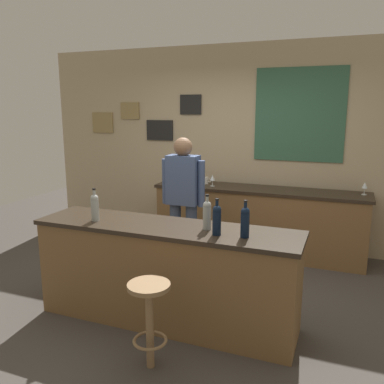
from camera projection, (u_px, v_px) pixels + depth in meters
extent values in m
plane|color=#423D38|center=(183.00, 301.00, 4.11)|extent=(10.00, 10.00, 0.00)
cube|color=tan|center=(238.00, 147.00, 5.67)|extent=(6.00, 0.06, 2.80)
cube|color=#997F4C|center=(103.00, 123.00, 6.35)|extent=(0.37, 0.02, 0.32)
cube|color=#997F4C|center=(130.00, 111.00, 6.13)|extent=(0.31, 0.02, 0.25)
cube|color=black|center=(160.00, 130.00, 6.02)|extent=(0.43, 0.02, 0.30)
cube|color=black|center=(191.00, 105.00, 5.76)|extent=(0.32, 0.02, 0.28)
cube|color=#38664C|center=(299.00, 115.00, 5.24)|extent=(1.16, 0.02, 1.21)
cube|color=brown|center=(166.00, 276.00, 3.66)|extent=(2.37, 0.57, 0.88)
cube|color=#2D2319|center=(165.00, 228.00, 3.56)|extent=(2.42, 0.60, 0.04)
cube|color=brown|center=(258.00, 223.00, 5.38)|extent=(2.74, 0.53, 0.86)
cube|color=#2D2319|center=(259.00, 190.00, 5.29)|extent=(2.80, 0.56, 0.04)
cylinder|color=#384766|center=(191.00, 241.00, 4.66)|extent=(0.13, 0.13, 0.86)
cylinder|color=#384766|center=(176.00, 239.00, 4.73)|extent=(0.13, 0.13, 0.86)
cube|color=#3F517A|center=(183.00, 180.00, 4.55)|extent=(0.36, 0.20, 0.56)
sphere|color=brown|center=(183.00, 147.00, 4.47)|extent=(0.21, 0.21, 0.21)
cylinder|color=#3F517A|center=(201.00, 184.00, 4.47)|extent=(0.08, 0.08, 0.52)
cylinder|color=#3F517A|center=(166.00, 181.00, 4.63)|extent=(0.08, 0.08, 0.52)
cylinder|color=olive|center=(150.00, 328.00, 3.01)|extent=(0.06, 0.06, 0.65)
torus|color=olive|center=(150.00, 340.00, 3.03)|extent=(0.26, 0.26, 0.02)
cylinder|color=olive|center=(149.00, 286.00, 2.94)|extent=(0.32, 0.32, 0.03)
cylinder|color=#999E99|center=(95.00, 210.00, 3.69)|extent=(0.07, 0.07, 0.20)
sphere|color=#999E99|center=(94.00, 198.00, 3.66)|extent=(0.07, 0.07, 0.07)
cylinder|color=#999E99|center=(94.00, 195.00, 3.66)|extent=(0.03, 0.03, 0.09)
cylinder|color=black|center=(94.00, 189.00, 3.64)|extent=(0.03, 0.03, 0.02)
cylinder|color=#999E99|center=(207.00, 218.00, 3.43)|extent=(0.07, 0.07, 0.20)
sphere|color=#999E99|center=(207.00, 205.00, 3.40)|extent=(0.07, 0.07, 0.07)
cylinder|color=#999E99|center=(207.00, 201.00, 3.40)|extent=(0.03, 0.03, 0.09)
cylinder|color=black|center=(207.00, 195.00, 3.38)|extent=(0.03, 0.03, 0.02)
cylinder|color=black|center=(217.00, 223.00, 3.27)|extent=(0.07, 0.07, 0.20)
sphere|color=black|center=(217.00, 210.00, 3.25)|extent=(0.07, 0.07, 0.07)
cylinder|color=black|center=(217.00, 206.00, 3.24)|extent=(0.03, 0.03, 0.09)
cylinder|color=black|center=(217.00, 200.00, 3.23)|extent=(0.03, 0.03, 0.02)
cylinder|color=black|center=(245.00, 225.00, 3.21)|extent=(0.07, 0.07, 0.20)
sphere|color=black|center=(245.00, 212.00, 3.19)|extent=(0.07, 0.07, 0.07)
cylinder|color=black|center=(245.00, 208.00, 3.18)|extent=(0.03, 0.03, 0.09)
cylinder|color=black|center=(246.00, 201.00, 3.17)|extent=(0.03, 0.03, 0.02)
cylinder|color=silver|center=(187.00, 182.00, 5.70)|extent=(0.06, 0.06, 0.00)
cylinder|color=silver|center=(187.00, 180.00, 5.69)|extent=(0.01, 0.01, 0.07)
cone|color=silver|center=(187.00, 174.00, 5.68)|extent=(0.07, 0.07, 0.08)
cylinder|color=silver|center=(212.00, 186.00, 5.43)|extent=(0.06, 0.06, 0.00)
cylinder|color=silver|center=(212.00, 183.00, 5.43)|extent=(0.01, 0.01, 0.07)
cone|color=silver|center=(212.00, 178.00, 5.41)|extent=(0.07, 0.07, 0.08)
cylinder|color=silver|center=(364.00, 194.00, 4.90)|extent=(0.06, 0.06, 0.00)
cylinder|color=silver|center=(364.00, 191.00, 4.89)|extent=(0.01, 0.01, 0.07)
cone|color=silver|center=(365.00, 185.00, 4.88)|extent=(0.07, 0.07, 0.08)
cylinder|color=silver|center=(206.00, 180.00, 5.59)|extent=(0.08, 0.08, 0.09)
torus|color=silver|center=(209.00, 180.00, 5.57)|extent=(0.06, 0.01, 0.06)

